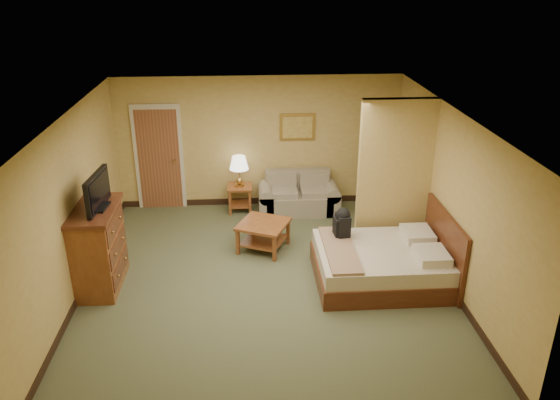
{
  "coord_description": "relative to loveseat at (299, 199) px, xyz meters",
  "views": [
    {
      "loc": [
        -0.28,
        -7.26,
        4.47
      ],
      "look_at": [
        0.25,
        0.6,
        1.09
      ],
      "focal_mm": 35.0,
      "sensor_mm": 36.0,
      "label": 1
    }
  ],
  "objects": [
    {
      "name": "coffee_table",
      "position": [
        -0.75,
        -1.54,
        0.1
      ],
      "size": [
        1.01,
        1.01,
        0.49
      ],
      "rotation": [
        0.0,
        0.0,
        -0.43
      ],
      "color": "brown",
      "rests_on": "floor"
    },
    {
      "name": "baseboard",
      "position": [
        -0.75,
        0.42,
        -0.2
      ],
      "size": [
        5.5,
        0.02,
        0.12
      ],
      "primitive_type": "cube",
      "color": "black",
      "rests_on": "floor"
    },
    {
      "name": "ceiling",
      "position": [
        -0.75,
        -2.57,
        2.34
      ],
      "size": [
        6.0,
        6.0,
        0.0
      ],
      "primitive_type": "plane",
      "rotation": [
        3.14,
        0.0,
        0.0
      ],
      "color": "white",
      "rests_on": "back_wall"
    },
    {
      "name": "backpack",
      "position": [
        0.47,
        -2.22,
        0.54
      ],
      "size": [
        0.23,
        0.3,
        0.5
      ],
      "rotation": [
        0.0,
        0.0,
        0.09
      ],
      "color": "black",
      "rests_on": "bed"
    },
    {
      "name": "wall_picture",
      "position": [
        0.0,
        0.41,
        1.34
      ],
      "size": [
        0.69,
        0.04,
        0.54
      ],
      "color": "#B78E3F",
      "rests_on": "back_wall"
    },
    {
      "name": "loveseat",
      "position": [
        0.0,
        0.0,
        0.0
      ],
      "size": [
        1.57,
        0.73,
        0.79
      ],
      "color": "gray",
      "rests_on": "floor"
    },
    {
      "name": "door",
      "position": [
        -2.7,
        0.4,
        0.78
      ],
      "size": [
        0.94,
        0.16,
        2.1
      ],
      "color": "beige",
      "rests_on": "floor"
    },
    {
      "name": "floor",
      "position": [
        -0.75,
        -2.57,
        -0.26
      ],
      "size": [
        6.0,
        6.0,
        0.0
      ],
      "primitive_type": "plane",
      "color": "#4F5537",
      "rests_on": "ground"
    },
    {
      "name": "table_lamp",
      "position": [
        -1.15,
        0.08,
        0.73
      ],
      "size": [
        0.37,
        0.37,
        0.61
      ],
      "color": "#BA8E44",
      "rests_on": "side_table"
    },
    {
      "name": "partition",
      "position": [
        1.4,
        -1.64,
        1.04
      ],
      "size": [
        1.2,
        0.15,
        2.6
      ],
      "primitive_type": "cube",
      "color": "tan",
      "rests_on": "floor"
    },
    {
      "name": "left_wall",
      "position": [
        -3.5,
        -2.57,
        1.04
      ],
      "size": [
        0.02,
        6.0,
        2.6
      ],
      "primitive_type": "cube",
      "color": "tan",
      "rests_on": "floor"
    },
    {
      "name": "bed",
      "position": [
        1.07,
        -2.67,
        0.04
      ],
      "size": [
        1.98,
        1.68,
        1.09
      ],
      "color": "#4B2111",
      "rests_on": "floor"
    },
    {
      "name": "tv",
      "position": [
        -3.13,
        -2.53,
        1.27
      ],
      "size": [
        0.25,
        0.86,
        0.53
      ],
      "rotation": [
        0.0,
        0.0,
        -0.09
      ],
      "color": "black",
      "rests_on": "dresser"
    },
    {
      "name": "side_table",
      "position": [
        -1.15,
        0.08,
        0.09
      ],
      "size": [
        0.48,
        0.48,
        0.53
      ],
      "color": "brown",
      "rests_on": "floor"
    },
    {
      "name": "dresser",
      "position": [
        -3.23,
        -2.53,
        0.39
      ],
      "size": [
        0.63,
        1.2,
        1.28
      ],
      "color": "brown",
      "rests_on": "floor"
    },
    {
      "name": "right_wall",
      "position": [
        2.0,
        -2.57,
        1.04
      ],
      "size": [
        0.02,
        6.0,
        2.6
      ],
      "primitive_type": "cube",
      "color": "tan",
      "rests_on": "floor"
    },
    {
      "name": "back_wall",
      "position": [
        -0.75,
        0.43,
        1.04
      ],
      "size": [
        5.5,
        0.02,
        2.6
      ],
      "primitive_type": "cube",
      "color": "tan",
      "rests_on": "floor"
    }
  ]
}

